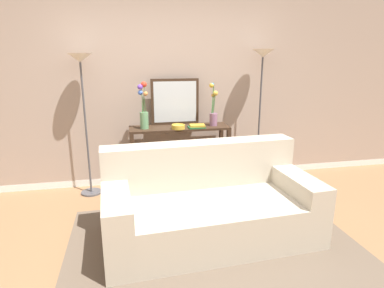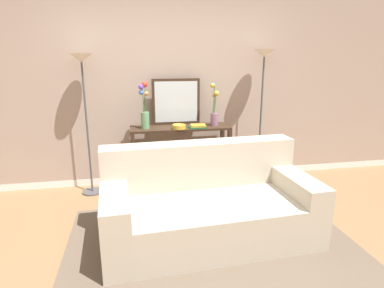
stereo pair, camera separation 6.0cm
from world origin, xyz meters
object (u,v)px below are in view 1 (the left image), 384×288
(couch, at_px, (209,206))
(fruit_bowl, at_px, (178,127))
(vase_short_flowers, at_px, (213,110))
(book_row_under_console, at_px, (154,184))
(floor_lamp_right, at_px, (262,79))
(floor_lamp_left, at_px, (82,86))
(vase_tall_flowers, at_px, (144,110))
(console_table, at_px, (180,146))
(book_stack, at_px, (197,126))
(wall_mirror, at_px, (175,102))

(couch, distance_m, fruit_bowl, 1.29)
(vase_short_flowers, xyz_separation_m, book_row_under_console, (-0.80, 0.01, -0.98))
(floor_lamp_right, relative_size, fruit_bowl, 10.62)
(floor_lamp_left, relative_size, book_row_under_console, 4.96)
(floor_lamp_left, height_order, book_row_under_console, floor_lamp_left)
(vase_tall_flowers, bearing_deg, floor_lamp_right, 1.34)
(console_table, height_order, floor_lamp_right, floor_lamp_right)
(vase_tall_flowers, xyz_separation_m, book_row_under_console, (0.10, 0.02, -1.01))
(floor_lamp_left, xyz_separation_m, fruit_bowl, (1.13, -0.14, -0.52))
(book_row_under_console, bearing_deg, vase_tall_flowers, -167.80)
(console_table, distance_m, floor_lamp_right, 1.40)
(vase_short_flowers, distance_m, book_row_under_console, 1.27)
(vase_tall_flowers, bearing_deg, floor_lamp_left, 177.06)
(floor_lamp_left, distance_m, vase_tall_flowers, 0.78)
(couch, bearing_deg, console_table, 93.00)
(console_table, relative_size, book_stack, 5.92)
(vase_short_flowers, bearing_deg, floor_lamp_left, 179.28)
(floor_lamp_left, height_order, book_stack, floor_lamp_left)
(couch, xyz_separation_m, book_row_under_console, (-0.42, 1.28, -0.25))
(floor_lamp_right, xyz_separation_m, fruit_bowl, (-1.15, -0.14, -0.56))
(floor_lamp_right, height_order, book_row_under_console, floor_lamp_right)
(book_row_under_console, bearing_deg, fruit_bowl, -21.88)
(console_table, bearing_deg, book_stack, -28.71)
(vase_tall_flowers, height_order, vase_short_flowers, vase_tall_flowers)
(floor_lamp_left, xyz_separation_m, floor_lamp_right, (2.28, 0.00, 0.04))
(couch, height_order, console_table, couch)
(floor_lamp_left, relative_size, book_stack, 8.04)
(console_table, distance_m, wall_mirror, 0.59)
(floor_lamp_right, bearing_deg, floor_lamp_left, 180.00)
(floor_lamp_right, distance_m, vase_short_flowers, 0.76)
(floor_lamp_right, xyz_separation_m, vase_tall_flowers, (-1.57, -0.04, -0.36))
(book_row_under_console, bearing_deg, vase_short_flowers, -0.45)
(console_table, xyz_separation_m, book_stack, (0.21, -0.11, 0.28))
(couch, distance_m, floor_lamp_left, 2.09)
(couch, relative_size, vase_tall_flowers, 3.48)
(book_stack, bearing_deg, floor_lamp_right, 8.06)
(floor_lamp_left, xyz_separation_m, wall_mirror, (1.14, 0.15, -0.24))
(wall_mirror, xyz_separation_m, fruit_bowl, (-0.01, -0.29, -0.27))
(fruit_bowl, xyz_separation_m, book_stack, (0.24, 0.01, -0.01))
(vase_short_flowers, bearing_deg, floor_lamp_right, 1.77)
(floor_lamp_left, bearing_deg, fruit_bowl, -7.07)
(console_table, relative_size, vase_short_flowers, 2.32)
(couch, bearing_deg, book_row_under_console, 108.04)
(vase_short_flowers, bearing_deg, wall_mirror, 160.46)
(floor_lamp_left, distance_m, vase_short_flowers, 1.66)
(floor_lamp_left, relative_size, vase_tall_flowers, 3.00)
(vase_tall_flowers, relative_size, vase_short_flowers, 1.05)
(vase_short_flowers, bearing_deg, book_row_under_console, 179.55)
(couch, relative_size, floor_lamp_left, 1.16)
(vase_tall_flowers, xyz_separation_m, book_stack, (0.66, -0.09, -0.21))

